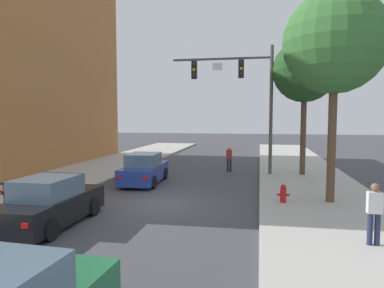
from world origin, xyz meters
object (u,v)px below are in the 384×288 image
pedestrian_sidewalk_right_walker (374,211)px  fire_hydrant (283,193)px  traffic_signal_mast (243,86)px  car_lead_blue (144,170)px  street_tree_second (305,71)px  bicycle_leaning (7,197)px  street_tree_nearest (335,43)px  pedestrian_crossing_road (229,157)px  car_following_black (50,204)px

pedestrian_sidewalk_right_walker → fire_hydrant: size_ratio=2.28×
fire_hydrant → traffic_signal_mast: bearing=105.7°
car_lead_blue → street_tree_second: bearing=23.3°
pedestrian_sidewalk_right_walker → street_tree_second: (-0.49, 11.37, 5.06)m
bicycle_leaning → traffic_signal_mast: bearing=50.0°
traffic_signal_mast → fire_hydrant: bearing=-74.3°
street_tree_nearest → fire_hydrant: bearing=-164.8°
pedestrian_sidewalk_right_walker → traffic_signal_mast: bearing=109.5°
pedestrian_crossing_road → car_following_black: bearing=-110.8°
pedestrian_crossing_road → traffic_signal_mast: bearing=-56.1°
car_lead_blue → street_tree_second: 10.66m
car_following_black → bicycle_leaning: size_ratio=2.43×
pedestrian_crossing_road → street_tree_nearest: bearing=-59.1°
traffic_signal_mast → pedestrian_sidewalk_right_walker: (3.99, -11.28, -4.25)m
car_following_black → street_tree_nearest: 11.79m
car_lead_blue → fire_hydrant: bearing=-26.8°
car_following_black → bicycle_leaning: (-2.60, 1.26, -0.18)m
traffic_signal_mast → car_lead_blue: traffic_signal_mast is taller
car_lead_blue → street_tree_nearest: 10.81m
street_tree_nearest → street_tree_second: bearing=92.6°
traffic_signal_mast → pedestrian_crossing_road: bearing=123.9°
traffic_signal_mast → fire_hydrant: traffic_signal_mast is taller
pedestrian_crossing_road → street_tree_nearest: size_ratio=0.20×
car_lead_blue → traffic_signal_mast: bearing=35.6°
car_lead_blue → street_tree_nearest: bearing=-18.8°
car_following_black → street_tree_second: 15.30m
street_tree_nearest → street_tree_second: street_tree_nearest is taller
pedestrian_sidewalk_right_walker → bicycle_leaning: size_ratio=0.94×
bicycle_leaning → street_tree_second: 16.24m
traffic_signal_mast → car_lead_blue: 7.62m
bicycle_leaning → street_tree_nearest: (11.96, 3.21, 5.79)m
car_lead_blue → pedestrian_crossing_road: (4.06, 4.84, 0.19)m
car_following_black → street_tree_nearest: size_ratio=0.52×
fire_hydrant → street_tree_second: street_tree_second is taller
street_tree_nearest → street_tree_second: (-0.30, 6.62, -0.21)m
bicycle_leaning → street_tree_nearest: street_tree_nearest is taller
car_lead_blue → car_following_black: size_ratio=1.02×
car_following_black → pedestrian_sidewalk_right_walker: 9.56m
car_following_black → pedestrian_sidewalk_right_walker: bearing=-1.7°
car_following_black → bicycle_leaning: 2.89m
pedestrian_sidewalk_right_walker → bicycle_leaning: 12.25m
traffic_signal_mast → bicycle_leaning: size_ratio=4.29×
pedestrian_sidewalk_right_walker → street_tree_second: 12.46m
pedestrian_crossing_road → fire_hydrant: (2.84, -8.33, -0.41)m
street_tree_second → street_tree_nearest: bearing=-87.4°
car_following_black → street_tree_second: size_ratio=0.54×
pedestrian_crossing_road → street_tree_nearest: 10.61m
street_tree_second → bicycle_leaning: bearing=-139.9°
car_lead_blue → car_following_black: bearing=-94.7°
pedestrian_sidewalk_right_walker → car_lead_blue: bearing=139.1°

